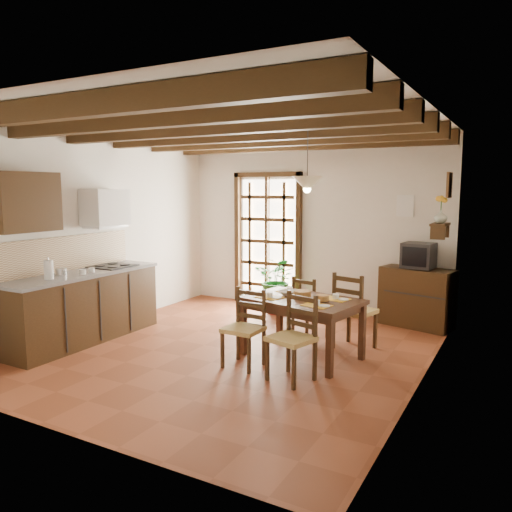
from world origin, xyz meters
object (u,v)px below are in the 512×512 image
Objects in this scene: chair_far_left at (310,319)px; sideboard at (417,297)px; kitchen_counter at (83,306)px; crt_tv at (418,255)px; chair_far_right at (354,325)px; potted_plant at (277,279)px; chair_near_left at (244,343)px; dining_table at (302,306)px; chair_near_right at (292,354)px; pendant_lamp at (307,182)px.

chair_far_left is 1.74m from sideboard.
kitchen_counter is 4.71m from crt_tv.
crt_tv reaches higher than chair_far_right.
chair_far_right is at bearing -95.23° from sideboard.
chair_near_left is at bearing -72.39° from potted_plant.
crt_tv is at bearing 75.89° from dining_table.
chair_near_right is 1.35m from chair_far_right.
potted_plant is at bearing -159.04° from sideboard.
chair_near_right is at bearing 93.14° from chair_far_right.
pendant_lamp reaches higher than chair_far_left.
kitchen_counter is 1.16× the size of potted_plant.
chair_near_left is at bearing -175.05° from chair_near_right.
crt_tv reaches higher than sideboard.
kitchen_counter reaches higher than chair_near_left.
potted_plant reaches higher than chair_far_left.
potted_plant reaches higher than crt_tv.
chair_far_left reaches higher than dining_table.
chair_near_right is 1.98m from pendant_lamp.
chair_near_right is at bearing -98.07° from crt_tv.
chair_near_right is at bearing -8.88° from chair_near_left.
chair_near_right is (0.20, -0.72, -0.34)m from dining_table.
chair_near_right is 2.86m from potted_plant.
chair_near_right reaches higher than chair_far_left.
dining_table is 1.66× the size of chair_near_left.
potted_plant is (-1.65, 1.15, 0.26)m from chair_far_right.
chair_far_right is 1.15× the size of pendant_lamp.
pendant_lamp reaches higher than chair_near_left.
chair_far_right is (0.24, 1.33, 0.02)m from chair_near_right.
chair_far_right is at bearing 48.37° from pendant_lamp.
chair_far_left is at bearing 30.25° from kitchen_counter.
sideboard is at bearing 75.95° from dining_table.
chair_near_left reaches higher than dining_table.
crt_tv is (1.38, 2.63, 0.78)m from chair_near_left.
dining_table is 0.75× the size of potted_plant.
pendant_lamp is (1.20, -1.65, 1.51)m from potted_plant.
chair_far_right is (0.45, 0.60, -0.32)m from dining_table.
kitchen_counter is 2.66× the size of pendant_lamp.
crt_tv is at bearing 90.61° from chair_near_right.
kitchen_counter is at bearing -173.95° from chair_near_left.
chair_near_left is at bearing 4.49° from kitchen_counter.
pendant_lamp is at bearing -109.01° from crt_tv.
dining_table is at bearing 54.86° from chair_near_left.
dining_table is at bearing 121.06° from chair_near_right.
kitchen_counter is 2.46× the size of chair_near_right.
kitchen_counter is 2.31× the size of chair_far_right.
pendant_lamp is at bearing 61.92° from chair_far_right.
chair_near_right is 2.86m from sideboard.
crt_tv is 0.24× the size of potted_plant.
chair_far_right is at bearing -101.98° from crt_tv.
chair_near_left is 1.04× the size of pendant_lamp.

